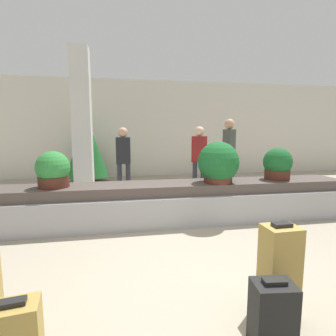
{
  "coord_description": "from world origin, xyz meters",
  "views": [
    {
      "loc": [
        -0.75,
        -2.51,
        1.48
      ],
      "look_at": [
        0.0,
        1.67,
        0.9
      ],
      "focal_mm": 28.0,
      "sensor_mm": 36.0,
      "label": 1
    }
  ],
  "objects_px": {
    "suitcase_4": "(273,315)",
    "potted_plant_0": "(278,164)",
    "potted_plant_2": "(218,164)",
    "potted_plant_1": "(53,171)",
    "traveler_2": "(199,155)",
    "decorated_tree": "(87,146)",
    "pillar": "(82,127)",
    "traveler_0": "(229,148)",
    "suitcase_5": "(279,269)",
    "traveler_1": "(123,156)"
  },
  "relations": [
    {
      "from": "suitcase_4",
      "to": "potted_plant_0",
      "type": "height_order",
      "value": "potted_plant_0"
    },
    {
      "from": "traveler_2",
      "to": "decorated_tree",
      "type": "xyz_separation_m",
      "value": [
        -2.82,
        2.05,
        0.12
      ]
    },
    {
      "from": "potted_plant_0",
      "to": "suitcase_4",
      "type": "bearing_deg",
      "value": -122.66
    },
    {
      "from": "potted_plant_0",
      "to": "traveler_0",
      "type": "bearing_deg",
      "value": 92.55
    },
    {
      "from": "pillar",
      "to": "decorated_tree",
      "type": "relative_size",
      "value": 1.61
    },
    {
      "from": "potted_plant_1",
      "to": "traveler_2",
      "type": "relative_size",
      "value": 0.34
    },
    {
      "from": "pillar",
      "to": "suitcase_5",
      "type": "xyz_separation_m",
      "value": [
        2.05,
        -3.98,
        -1.23
      ]
    },
    {
      "from": "potted_plant_2",
      "to": "pillar",
      "type": "bearing_deg",
      "value": 143.96
    },
    {
      "from": "potted_plant_2",
      "to": "traveler_1",
      "type": "distance_m",
      "value": 2.53
    },
    {
      "from": "potted_plant_2",
      "to": "traveler_2",
      "type": "xyz_separation_m",
      "value": [
        0.24,
        1.89,
        -0.01
      ]
    },
    {
      "from": "suitcase_4",
      "to": "traveler_0",
      "type": "distance_m",
      "value": 5.01
    },
    {
      "from": "pillar",
      "to": "traveler_0",
      "type": "distance_m",
      "value": 3.49
    },
    {
      "from": "suitcase_4",
      "to": "suitcase_5",
      "type": "bearing_deg",
      "value": 58.91
    },
    {
      "from": "suitcase_4",
      "to": "traveler_2",
      "type": "height_order",
      "value": "traveler_2"
    },
    {
      "from": "potted_plant_1",
      "to": "traveler_0",
      "type": "distance_m",
      "value": 4.17
    },
    {
      "from": "potted_plant_0",
      "to": "traveler_1",
      "type": "relative_size",
      "value": 0.35
    },
    {
      "from": "pillar",
      "to": "suitcase_5",
      "type": "height_order",
      "value": "pillar"
    },
    {
      "from": "suitcase_5",
      "to": "decorated_tree",
      "type": "bearing_deg",
      "value": 108.33
    },
    {
      "from": "pillar",
      "to": "traveler_2",
      "type": "relative_size",
      "value": 1.98
    },
    {
      "from": "pillar",
      "to": "suitcase_4",
      "type": "relative_size",
      "value": 6.44
    },
    {
      "from": "potted_plant_0",
      "to": "potted_plant_2",
      "type": "height_order",
      "value": "potted_plant_2"
    },
    {
      "from": "traveler_2",
      "to": "potted_plant_1",
      "type": "bearing_deg",
      "value": 76.12
    },
    {
      "from": "suitcase_4",
      "to": "decorated_tree",
      "type": "bearing_deg",
      "value": 113.85
    },
    {
      "from": "potted_plant_0",
      "to": "potted_plant_1",
      "type": "distance_m",
      "value": 3.75
    },
    {
      "from": "pillar",
      "to": "potted_plant_0",
      "type": "xyz_separation_m",
      "value": [
        3.52,
        -1.61,
        -0.68
      ]
    },
    {
      "from": "potted_plant_1",
      "to": "suitcase_4",
      "type": "bearing_deg",
      "value": -52.91
    },
    {
      "from": "decorated_tree",
      "to": "traveler_0",
      "type": "bearing_deg",
      "value": -27.1
    },
    {
      "from": "suitcase_4",
      "to": "potted_plant_2",
      "type": "xyz_separation_m",
      "value": [
        0.58,
        2.58,
        0.73
      ]
    },
    {
      "from": "pillar",
      "to": "traveler_1",
      "type": "height_order",
      "value": "pillar"
    },
    {
      "from": "pillar",
      "to": "decorated_tree",
      "type": "height_order",
      "value": "pillar"
    },
    {
      "from": "suitcase_4",
      "to": "potted_plant_2",
      "type": "height_order",
      "value": "potted_plant_2"
    },
    {
      "from": "pillar",
      "to": "potted_plant_2",
      "type": "relative_size",
      "value": 4.69
    },
    {
      "from": "potted_plant_1",
      "to": "pillar",
      "type": "bearing_deg",
      "value": 82.13
    },
    {
      "from": "traveler_1",
      "to": "decorated_tree",
      "type": "distance_m",
      "value": 2.18
    },
    {
      "from": "suitcase_5",
      "to": "potted_plant_0",
      "type": "xyz_separation_m",
      "value": [
        1.48,
        2.37,
        0.55
      ]
    },
    {
      "from": "suitcase_5",
      "to": "potted_plant_1",
      "type": "relative_size",
      "value": 1.39
    },
    {
      "from": "suitcase_5",
      "to": "traveler_0",
      "type": "distance_m",
      "value": 4.6
    },
    {
      "from": "suitcase_4",
      "to": "potted_plant_0",
      "type": "bearing_deg",
      "value": 64.16
    },
    {
      "from": "potted_plant_2",
      "to": "decorated_tree",
      "type": "relative_size",
      "value": 0.34
    },
    {
      "from": "traveler_2",
      "to": "decorated_tree",
      "type": "distance_m",
      "value": 3.48
    },
    {
      "from": "suitcase_4",
      "to": "traveler_0",
      "type": "bearing_deg",
      "value": 77.39
    },
    {
      "from": "potted_plant_1",
      "to": "decorated_tree",
      "type": "height_order",
      "value": "decorated_tree"
    },
    {
      "from": "traveler_0",
      "to": "traveler_2",
      "type": "height_order",
      "value": "traveler_0"
    },
    {
      "from": "suitcase_5",
      "to": "potted_plant_1",
      "type": "xyz_separation_m",
      "value": [
        -2.27,
        2.35,
        0.54
      ]
    },
    {
      "from": "potted_plant_1",
      "to": "potted_plant_0",
      "type": "bearing_deg",
      "value": 0.38
    },
    {
      "from": "potted_plant_2",
      "to": "traveler_1",
      "type": "xyz_separation_m",
      "value": [
        -1.52,
        2.02,
        -0.02
      ]
    },
    {
      "from": "potted_plant_1",
      "to": "potted_plant_2",
      "type": "bearing_deg",
      "value": -2.01
    },
    {
      "from": "pillar",
      "to": "decorated_tree",
      "type": "distance_m",
      "value": 2.28
    },
    {
      "from": "potted_plant_2",
      "to": "traveler_0",
      "type": "relative_size",
      "value": 0.38
    },
    {
      "from": "potted_plant_2",
      "to": "decorated_tree",
      "type": "height_order",
      "value": "decorated_tree"
    }
  ]
}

